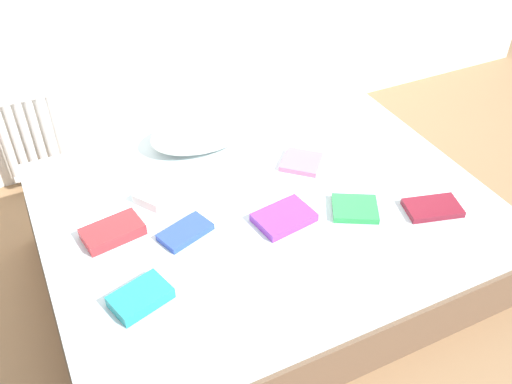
{
  "coord_description": "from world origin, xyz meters",
  "views": [
    {
      "loc": [
        -0.89,
        -1.78,
        2.13
      ],
      "look_at": [
        0.0,
        0.05,
        0.48
      ],
      "focal_mm": 39.25,
      "sensor_mm": 36.0,
      "label": 1
    }
  ],
  "objects_px": {
    "bed": "(260,235)",
    "textbook_green": "(355,209)",
    "textbook_teal": "(141,297)",
    "textbook_white": "(159,193)",
    "textbook_purple": "(284,217)",
    "textbook_pink": "(302,162)",
    "pillow": "(202,132)",
    "textbook_red": "(113,232)",
    "textbook_maroon": "(433,208)",
    "textbook_blue": "(185,232)",
    "radiator": "(32,136)"
  },
  "relations": [
    {
      "from": "textbook_blue",
      "to": "pillow",
      "type": "bearing_deg",
      "value": 42.85
    },
    {
      "from": "textbook_teal",
      "to": "textbook_white",
      "type": "height_order",
      "value": "textbook_teal"
    },
    {
      "from": "radiator",
      "to": "textbook_maroon",
      "type": "bearing_deg",
      "value": -47.21
    },
    {
      "from": "bed",
      "to": "pillow",
      "type": "height_order",
      "value": "pillow"
    },
    {
      "from": "pillow",
      "to": "textbook_green",
      "type": "relative_size",
      "value": 2.75
    },
    {
      "from": "textbook_green",
      "to": "textbook_maroon",
      "type": "xyz_separation_m",
      "value": [
        0.31,
        -0.15,
        0.0
      ]
    },
    {
      "from": "pillow",
      "to": "textbook_purple",
      "type": "bearing_deg",
      "value": -82.17
    },
    {
      "from": "radiator",
      "to": "textbook_teal",
      "type": "relative_size",
      "value": 2.52
    },
    {
      "from": "textbook_green",
      "to": "textbook_teal",
      "type": "xyz_separation_m",
      "value": [
        -1.0,
        -0.09,
        0.01
      ]
    },
    {
      "from": "textbook_blue",
      "to": "textbook_teal",
      "type": "bearing_deg",
      "value": -154.69
    },
    {
      "from": "textbook_green",
      "to": "textbook_white",
      "type": "distance_m",
      "value": 0.89
    },
    {
      "from": "textbook_purple",
      "to": "textbook_white",
      "type": "distance_m",
      "value": 0.59
    },
    {
      "from": "bed",
      "to": "textbook_red",
      "type": "height_order",
      "value": "textbook_red"
    },
    {
      "from": "textbook_teal",
      "to": "textbook_blue",
      "type": "bearing_deg",
      "value": 27.73
    },
    {
      "from": "textbook_white",
      "to": "textbook_maroon",
      "type": "relative_size",
      "value": 0.82
    },
    {
      "from": "bed",
      "to": "textbook_purple",
      "type": "distance_m",
      "value": 0.34
    },
    {
      "from": "textbook_maroon",
      "to": "textbook_blue",
      "type": "bearing_deg",
      "value": 177.54
    },
    {
      "from": "bed",
      "to": "textbook_green",
      "type": "height_order",
      "value": "textbook_green"
    },
    {
      "from": "textbook_green",
      "to": "pillow",
      "type": "bearing_deg",
      "value": 146.67
    },
    {
      "from": "textbook_teal",
      "to": "textbook_pink",
      "type": "xyz_separation_m",
      "value": [
        0.96,
        0.5,
        -0.01
      ]
    },
    {
      "from": "textbook_green",
      "to": "textbook_purple",
      "type": "distance_m",
      "value": 0.32
    },
    {
      "from": "pillow",
      "to": "textbook_pink",
      "type": "height_order",
      "value": "pillow"
    },
    {
      "from": "bed",
      "to": "textbook_purple",
      "type": "height_order",
      "value": "textbook_purple"
    },
    {
      "from": "textbook_pink",
      "to": "textbook_green",
      "type": "bearing_deg",
      "value": -41.54
    },
    {
      "from": "textbook_maroon",
      "to": "textbook_red",
      "type": "bearing_deg",
      "value": 176.1
    },
    {
      "from": "textbook_blue",
      "to": "textbook_purple",
      "type": "xyz_separation_m",
      "value": [
        0.42,
        -0.1,
        0.0
      ]
    },
    {
      "from": "bed",
      "to": "textbook_white",
      "type": "relative_size",
      "value": 10.06
    },
    {
      "from": "textbook_white",
      "to": "bed",
      "type": "bearing_deg",
      "value": -56.46
    },
    {
      "from": "radiator",
      "to": "textbook_blue",
      "type": "relative_size",
      "value": 2.47
    },
    {
      "from": "bed",
      "to": "textbook_white",
      "type": "bearing_deg",
      "value": 155.76
    },
    {
      "from": "radiator",
      "to": "pillow",
      "type": "distance_m",
      "value": 1.07
    },
    {
      "from": "textbook_teal",
      "to": "textbook_green",
      "type": "bearing_deg",
      "value": -11.86
    },
    {
      "from": "pillow",
      "to": "textbook_green",
      "type": "height_order",
      "value": "pillow"
    },
    {
      "from": "bed",
      "to": "pillow",
      "type": "relative_size",
      "value": 3.68
    },
    {
      "from": "textbook_teal",
      "to": "bed",
      "type": "bearing_deg",
      "value": 11.81
    },
    {
      "from": "textbook_purple",
      "to": "textbook_pink",
      "type": "distance_m",
      "value": 0.43
    },
    {
      "from": "textbook_purple",
      "to": "textbook_red",
      "type": "height_order",
      "value": "textbook_red"
    },
    {
      "from": "bed",
      "to": "textbook_teal",
      "type": "height_order",
      "value": "textbook_teal"
    },
    {
      "from": "textbook_white",
      "to": "textbook_maroon",
      "type": "height_order",
      "value": "textbook_white"
    },
    {
      "from": "textbook_blue",
      "to": "textbook_red",
      "type": "distance_m",
      "value": 0.3
    },
    {
      "from": "textbook_purple",
      "to": "textbook_white",
      "type": "relative_size",
      "value": 1.24
    },
    {
      "from": "pillow",
      "to": "textbook_blue",
      "type": "distance_m",
      "value": 0.68
    },
    {
      "from": "pillow",
      "to": "textbook_white",
      "type": "xyz_separation_m",
      "value": [
        -0.34,
        -0.31,
        -0.05
      ]
    },
    {
      "from": "textbook_red",
      "to": "textbook_pink",
      "type": "bearing_deg",
      "value": -3.05
    },
    {
      "from": "pillow",
      "to": "textbook_pink",
      "type": "xyz_separation_m",
      "value": [
        0.37,
        -0.37,
        -0.06
      ]
    },
    {
      "from": "pillow",
      "to": "textbook_purple",
      "type": "relative_size",
      "value": 2.21
    },
    {
      "from": "radiator",
      "to": "textbook_green",
      "type": "xyz_separation_m",
      "value": [
        1.2,
        -1.48,
        0.16
      ]
    },
    {
      "from": "textbook_red",
      "to": "textbook_maroon",
      "type": "bearing_deg",
      "value": -28.07
    },
    {
      "from": "pillow",
      "to": "textbook_teal",
      "type": "distance_m",
      "value": 1.06
    },
    {
      "from": "bed",
      "to": "textbook_red",
      "type": "relative_size",
      "value": 8.1
    }
  ]
}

